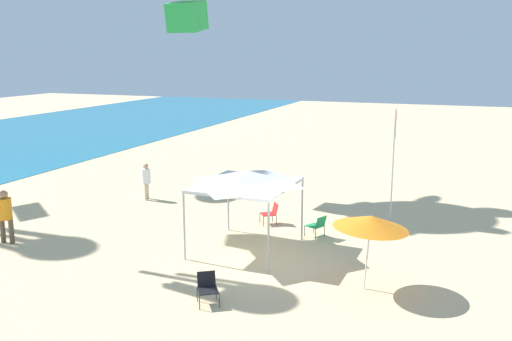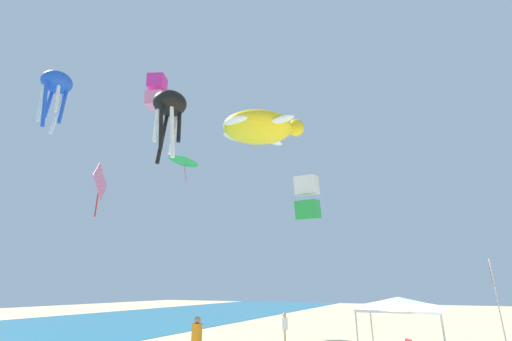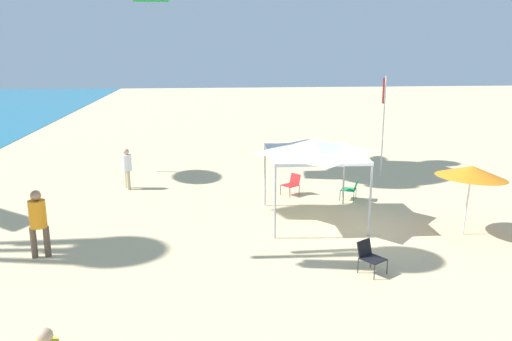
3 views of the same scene
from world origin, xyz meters
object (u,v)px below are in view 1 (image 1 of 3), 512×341
folding_chair_right_of_tent (271,212)px  person_kite_handler (146,178)px  person_far_stroller (5,212)px  folding_chair_near_cooler (207,286)px  banner_flag (394,154)px  beach_umbrella (371,222)px  canopy_tent (246,179)px  folding_chair_facing_ocean (317,225)px

folding_chair_right_of_tent → person_kite_handler: 6.76m
person_kite_handler → person_far_stroller: (-6.98, 1.38, 0.14)m
folding_chair_near_cooler → banner_flag: (9.54, -3.58, 2.21)m
beach_umbrella → folding_chair_near_cooler: size_ratio=2.75×
person_kite_handler → person_far_stroller: 7.12m
banner_flag → folding_chair_right_of_tent: bearing=116.8°
canopy_tent → folding_chair_right_of_tent: (3.05, 0.17, -2.00)m
banner_flag → folding_chair_near_cooler: bearing=159.4°
beach_umbrella → person_kite_handler: size_ratio=1.33×
folding_chair_near_cooler → banner_flag: 10.42m
person_far_stroller → folding_chair_facing_ocean: bearing=-165.6°
folding_chair_right_of_tent → person_far_stroller: 9.68m
canopy_tent → folding_chair_near_cooler: bearing=-172.2°
folding_chair_near_cooler → folding_chair_right_of_tent: 7.38m
folding_chair_facing_ocean → folding_chair_right_of_tent: size_ratio=1.00×
canopy_tent → folding_chair_right_of_tent: canopy_tent is taller
canopy_tent → folding_chair_facing_ocean: (2.10, -1.95, -2.00)m
folding_chair_right_of_tent → banner_flag: 5.34m
beach_umbrella → folding_chair_near_cooler: beach_umbrella is taller
canopy_tent → beach_umbrella: size_ratio=1.55×
canopy_tent → beach_umbrella: bearing=-112.4°
folding_chair_facing_ocean → banner_flag: bearing=170.3°
beach_umbrella → person_far_stroller: bearing=92.6°
folding_chair_near_cooler → canopy_tent: bearing=64.2°
folding_chair_facing_ocean → canopy_tent: bearing=-17.3°
canopy_tent → folding_chair_near_cooler: (-4.29, -0.59, -2.00)m
folding_chair_near_cooler → person_kite_handler: (8.85, 7.33, 0.52)m
folding_chair_near_cooler → folding_chair_right_of_tent: (7.34, 0.76, 0.00)m
beach_umbrella → person_far_stroller: 12.66m
person_kite_handler → beach_umbrella: bearing=37.3°
folding_chair_right_of_tent → folding_chair_near_cooler: bearing=-30.0°
folding_chair_facing_ocean → banner_flag: (3.14, -2.22, 2.21)m
beach_umbrella → folding_chair_right_of_tent: beach_umbrella is taller
beach_umbrella → person_kite_handler: (6.41, 11.23, -1.00)m
canopy_tent → folding_chair_right_of_tent: 3.65m
person_far_stroller → banner_flag: bearing=-157.8°
folding_chair_near_cooler → folding_chair_right_of_tent: size_ratio=1.00×
folding_chair_right_of_tent → beach_umbrella: bearing=7.6°
beach_umbrella → folding_chair_near_cooler: bearing=122.1°
person_far_stroller → canopy_tent: bearing=-173.2°
person_far_stroller → folding_chair_near_cooler: bearing=158.1°
folding_chair_facing_ocean → folding_chair_near_cooler: (-6.39, 1.36, 0.00)m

